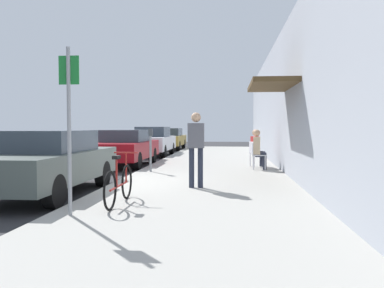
{
  "coord_description": "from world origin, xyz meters",
  "views": [
    {
      "loc": [
        2.87,
        -9.38,
        1.5
      ],
      "look_at": [
        1.45,
        5.31,
        0.85
      ],
      "focal_mm": 36.5,
      "sensor_mm": 36.0,
      "label": 1
    }
  ],
  "objects_px": {
    "cafe_chair_0": "(257,154)",
    "cafe_chair_1": "(255,152)",
    "parking_meter": "(151,147)",
    "seated_patron_1": "(257,147)",
    "parked_car_1": "(125,147)",
    "bicycle_0": "(119,184)",
    "pedestrian_standing": "(196,144)",
    "parked_car_3": "(169,139)",
    "parked_car_0": "(48,162)",
    "seated_patron_0": "(259,148)",
    "street_sign": "(69,118)",
    "parked_car_2": "(153,141)"
  },
  "relations": [
    {
      "from": "cafe_chair_0",
      "to": "seated_patron_1",
      "type": "height_order",
      "value": "seated_patron_1"
    },
    {
      "from": "street_sign",
      "to": "bicycle_0",
      "type": "height_order",
      "value": "street_sign"
    },
    {
      "from": "parked_car_1",
      "to": "seated_patron_1",
      "type": "distance_m",
      "value": 5.01
    },
    {
      "from": "parked_car_0",
      "to": "cafe_chair_0",
      "type": "height_order",
      "value": "parked_car_0"
    },
    {
      "from": "parked_car_2",
      "to": "seated_patron_0",
      "type": "xyz_separation_m",
      "value": [
        4.91,
        -7.14,
        0.05
      ]
    },
    {
      "from": "street_sign",
      "to": "seated_patron_0",
      "type": "xyz_separation_m",
      "value": [
        3.41,
        6.95,
        -0.82
      ]
    },
    {
      "from": "parked_car_2",
      "to": "seated_patron_0",
      "type": "height_order",
      "value": "parked_car_2"
    },
    {
      "from": "cafe_chair_0",
      "to": "cafe_chair_1",
      "type": "height_order",
      "value": "same"
    },
    {
      "from": "parked_car_1",
      "to": "parked_car_0",
      "type": "bearing_deg",
      "value": -90.0
    },
    {
      "from": "parked_car_1",
      "to": "seated_patron_1",
      "type": "relative_size",
      "value": 3.41
    },
    {
      "from": "pedestrian_standing",
      "to": "parked_car_0",
      "type": "bearing_deg",
      "value": -169.81
    },
    {
      "from": "parked_car_1",
      "to": "cafe_chair_1",
      "type": "relative_size",
      "value": 5.06
    },
    {
      "from": "street_sign",
      "to": "seated_patron_0",
      "type": "bearing_deg",
      "value": 63.88
    },
    {
      "from": "parked_car_0",
      "to": "street_sign",
      "type": "relative_size",
      "value": 1.69
    },
    {
      "from": "parked_car_2",
      "to": "parking_meter",
      "type": "bearing_deg",
      "value": -79.2
    },
    {
      "from": "street_sign",
      "to": "parked_car_2",
      "type": "bearing_deg",
      "value": 96.08
    },
    {
      "from": "seated_patron_1",
      "to": "pedestrian_standing",
      "type": "height_order",
      "value": "pedestrian_standing"
    },
    {
      "from": "parked_car_3",
      "to": "seated_patron_0",
      "type": "xyz_separation_m",
      "value": [
        4.91,
        -12.61,
        0.09
      ]
    },
    {
      "from": "bicycle_0",
      "to": "cafe_chair_0",
      "type": "relative_size",
      "value": 1.97
    },
    {
      "from": "parked_car_2",
      "to": "parking_meter",
      "type": "relative_size",
      "value": 3.33
    },
    {
      "from": "parked_car_3",
      "to": "street_sign",
      "type": "xyz_separation_m",
      "value": [
        1.5,
        -19.56,
        0.91
      ]
    },
    {
      "from": "parked_car_1",
      "to": "cafe_chair_1",
      "type": "xyz_separation_m",
      "value": [
        4.85,
        -0.99,
        -0.1
      ]
    },
    {
      "from": "street_sign",
      "to": "parking_meter",
      "type": "bearing_deg",
      "value": 89.52
    },
    {
      "from": "parked_car_2",
      "to": "cafe_chair_0",
      "type": "bearing_deg",
      "value": -55.82
    },
    {
      "from": "parked_car_1",
      "to": "parked_car_2",
      "type": "distance_m",
      "value": 5.36
    },
    {
      "from": "cafe_chair_0",
      "to": "parked_car_2",
      "type": "bearing_deg",
      "value": 124.18
    },
    {
      "from": "parked_car_2",
      "to": "seated_patron_1",
      "type": "xyz_separation_m",
      "value": [
        4.91,
        -6.33,
        0.05
      ]
    },
    {
      "from": "bicycle_0",
      "to": "pedestrian_standing",
      "type": "height_order",
      "value": "pedestrian_standing"
    },
    {
      "from": "parked_car_0",
      "to": "cafe_chair_1",
      "type": "height_order",
      "value": "parked_car_0"
    },
    {
      "from": "parked_car_0",
      "to": "cafe_chair_0",
      "type": "xyz_separation_m",
      "value": [
        4.85,
        4.6,
        -0.11
      ]
    },
    {
      "from": "seated_patron_0",
      "to": "parked_car_2",
      "type": "bearing_deg",
      "value": 124.49
    },
    {
      "from": "parked_car_2",
      "to": "seated_patron_1",
      "type": "distance_m",
      "value": 8.01
    },
    {
      "from": "cafe_chair_1",
      "to": "seated_patron_1",
      "type": "bearing_deg",
      "value": 17.46
    },
    {
      "from": "bicycle_0",
      "to": "pedestrian_standing",
      "type": "bearing_deg",
      "value": 59.47
    },
    {
      "from": "parked_car_0",
      "to": "cafe_chair_1",
      "type": "xyz_separation_m",
      "value": [
        4.85,
        5.39,
        -0.11
      ]
    },
    {
      "from": "bicycle_0",
      "to": "parked_car_1",
      "type": "bearing_deg",
      "value": 104.47
    },
    {
      "from": "parked_car_3",
      "to": "pedestrian_standing",
      "type": "bearing_deg",
      "value": -79.06
    },
    {
      "from": "parked_car_3",
      "to": "pedestrian_standing",
      "type": "relative_size",
      "value": 2.59
    },
    {
      "from": "bicycle_0",
      "to": "cafe_chair_0",
      "type": "height_order",
      "value": "bicycle_0"
    },
    {
      "from": "cafe_chair_1",
      "to": "seated_patron_1",
      "type": "distance_m",
      "value": 0.2
    },
    {
      "from": "street_sign",
      "to": "pedestrian_standing",
      "type": "xyz_separation_m",
      "value": [
        1.72,
        2.93,
        -0.52
      ]
    },
    {
      "from": "parked_car_2",
      "to": "seated_patron_1",
      "type": "height_order",
      "value": "parked_car_2"
    },
    {
      "from": "parked_car_3",
      "to": "seated_patron_1",
      "type": "relative_size",
      "value": 3.41
    },
    {
      "from": "parked_car_3",
      "to": "cafe_chair_0",
      "type": "relative_size",
      "value": 5.06
    },
    {
      "from": "parked_car_1",
      "to": "seated_patron_0",
      "type": "bearing_deg",
      "value": -20.0
    },
    {
      "from": "cafe_chair_0",
      "to": "cafe_chair_1",
      "type": "xyz_separation_m",
      "value": [
        0.0,
        0.79,
        0.0
      ]
    },
    {
      "from": "parking_meter",
      "to": "seated_patron_1",
      "type": "bearing_deg",
      "value": 28.11
    },
    {
      "from": "parked_car_3",
      "to": "cafe_chair_0",
      "type": "xyz_separation_m",
      "value": [
        4.85,
        -12.61,
        -0.11
      ]
    },
    {
      "from": "cafe_chair_0",
      "to": "street_sign",
      "type": "bearing_deg",
      "value": -115.71
    },
    {
      "from": "parked_car_2",
      "to": "cafe_chair_0",
      "type": "xyz_separation_m",
      "value": [
        4.85,
        -7.14,
        -0.14
      ]
    }
  ]
}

